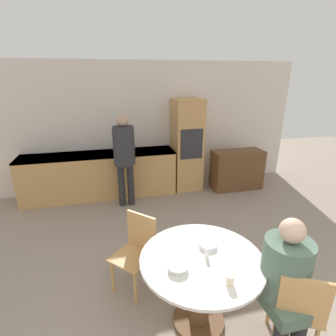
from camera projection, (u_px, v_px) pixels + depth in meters
The scene contains 13 objects.
wall_back at pixel (145, 127), 5.45m from camera, with size 6.60×0.05×2.60m.
kitchen_counter at pixel (100, 174), 5.20m from camera, with size 2.95×0.60×0.89m.
oven_unit at pixel (187, 145), 5.45m from camera, with size 0.57×0.59×1.88m.
sideboard at pixel (237, 170), 5.59m from camera, with size 1.07×0.45×0.83m.
dining_table at pixel (201, 280), 2.45m from camera, with size 1.13×1.13×0.77m.
chair_near_right at pixel (297, 308), 2.18m from camera, with size 0.54×0.54×0.88m.
chair_far_left at pixel (137, 248), 2.93m from camera, with size 0.57×0.57×0.88m.
person_seated at pixel (286, 278), 2.19m from camera, with size 0.40×0.48×1.27m.
person_standing at pixel (124, 152), 4.63m from camera, with size 0.38×0.38×1.70m.
cup at pixel (230, 280), 2.05m from camera, with size 0.06×0.06×0.08m.
bowl_near at pixel (178, 267), 2.21m from camera, with size 0.18×0.18×0.04m.
bowl_centre at pixel (208, 245), 2.51m from camera, with size 0.17×0.17×0.04m.
salt_shaker at pixel (207, 253), 2.35m from camera, with size 0.03×0.03×0.09m.
Camera 1 is at (-0.82, -0.46, 2.33)m, focal length 28.00 mm.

